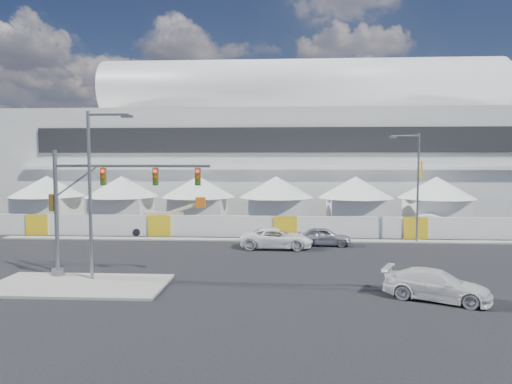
# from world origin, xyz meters

# --- Properties ---
(ground) EXTENTS (160.00, 160.00, 0.00)m
(ground) POSITION_xyz_m (0.00, 0.00, 0.00)
(ground) COLOR black
(ground) RESTS_ON ground
(median_island) EXTENTS (10.00, 5.00, 0.15)m
(median_island) POSITION_xyz_m (-6.00, -3.00, 0.07)
(median_island) COLOR gray
(median_island) RESTS_ON ground
(far_curb) EXTENTS (80.00, 1.20, 0.12)m
(far_curb) POSITION_xyz_m (20.00, 12.50, 0.06)
(far_curb) COLOR gray
(far_curb) RESTS_ON ground
(stadium) EXTENTS (80.00, 24.80, 21.98)m
(stadium) POSITION_xyz_m (8.71, 41.50, 9.45)
(stadium) COLOR silver
(stadium) RESTS_ON ground
(tent_row) EXTENTS (53.40, 8.40, 5.40)m
(tent_row) POSITION_xyz_m (0.50, 24.00, 3.15)
(tent_row) COLOR silver
(tent_row) RESTS_ON ground
(hoarding_fence) EXTENTS (70.00, 0.25, 2.00)m
(hoarding_fence) POSITION_xyz_m (6.00, 14.50, 1.00)
(hoarding_fence) COLOR white
(hoarding_fence) RESTS_ON ground
(sedan_silver) EXTENTS (2.20, 4.68, 1.55)m
(sedan_silver) POSITION_xyz_m (9.23, 10.55, 0.77)
(sedan_silver) COLOR #A6A6AA
(sedan_silver) RESTS_ON ground
(pickup_curb) EXTENTS (2.85, 6.01, 1.66)m
(pickup_curb) POSITION_xyz_m (5.23, 9.08, 0.83)
(pickup_curb) COLOR white
(pickup_curb) RESTS_ON ground
(pickup_near) EXTENTS (4.17, 5.75, 1.55)m
(pickup_near) POSITION_xyz_m (13.71, -4.33, 0.77)
(pickup_near) COLOR silver
(pickup_near) RESTS_ON ground
(lot_car_a) EXTENTS (3.16, 5.16, 1.61)m
(lot_car_a) POSITION_xyz_m (21.38, 19.83, 0.80)
(lot_car_a) COLOR white
(lot_car_a) RESTS_ON ground
(lot_car_b) EXTENTS (3.32, 4.29, 1.36)m
(lot_car_b) POSITION_xyz_m (25.30, 17.16, 0.68)
(lot_car_b) COLOR black
(lot_car_b) RESTS_ON ground
(traffic_mast) EXTENTS (9.91, 0.75, 7.71)m
(traffic_mast) POSITION_xyz_m (-6.12, -1.10, 4.41)
(traffic_mast) COLOR slate
(traffic_mast) RESTS_ON median_island
(streetlight_median) EXTENTS (2.76, 0.28, 9.98)m
(streetlight_median) POSITION_xyz_m (-5.44, -1.78, 5.88)
(streetlight_median) COLOR gray
(streetlight_median) RESTS_ON median_island
(streetlight_curb) EXTENTS (2.84, 0.64, 9.58)m
(streetlight_curb) POSITION_xyz_m (17.35, 12.50, 5.56)
(streetlight_curb) COLOR gray
(streetlight_curb) RESTS_ON ground
(boom_lift) EXTENTS (7.22, 1.92, 3.63)m
(boom_lift) POSITION_xyz_m (-6.42, 15.50, 0.98)
(boom_lift) COLOR #C15E12
(boom_lift) RESTS_ON ground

